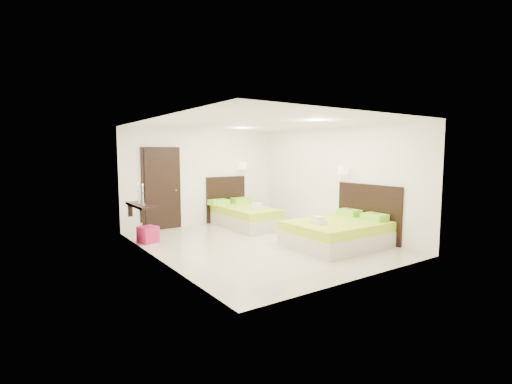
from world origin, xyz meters
TOP-DOWN VIEW (x-y plane):
  - floor at (0.00, 0.00)m, footprint 5.50×5.50m
  - bed_single at (0.71, 1.81)m, footprint 1.25×2.08m
  - bed_double at (1.32, -1.09)m, footprint 2.03×1.73m
  - nightstand at (1.26, 2.52)m, footprint 0.40×0.36m
  - ottoman at (-1.98, 1.47)m, footprint 0.44×0.44m
  - door at (-1.20, 2.70)m, footprint 1.02×0.15m
  - console_shelf at (-2.08, 1.60)m, footprint 0.35×1.20m

SIDE VIEW (x-z plane):
  - floor at x=0.00m, z-range 0.00..0.00m
  - nightstand at x=1.26m, z-range 0.00..0.34m
  - ottoman at x=-1.98m, z-range 0.00..0.36m
  - bed_double at x=1.32m, z-range -0.54..1.14m
  - bed_single at x=0.71m, z-range -0.54..1.17m
  - console_shelf at x=-2.08m, z-range 0.42..1.21m
  - door at x=-1.20m, z-range -0.02..2.12m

